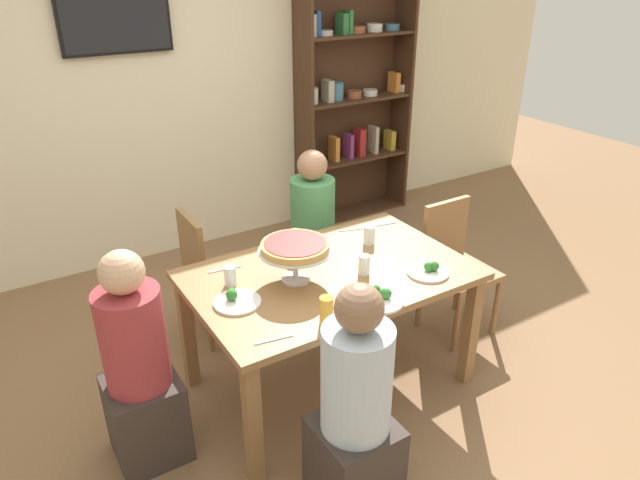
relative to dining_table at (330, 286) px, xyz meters
name	(u,v)px	position (x,y,z in m)	size (l,w,h in m)	color
ground_plane	(329,380)	(0.00, 0.00, -0.65)	(12.00, 12.00, 0.00)	#846042
rear_partition	(177,80)	(0.00, 2.20, 0.75)	(8.00, 0.12, 2.80)	beige
dining_table	(330,286)	(0.00, 0.00, 0.00)	(1.49, 0.96, 0.74)	olive
bookshelf	(352,97)	(1.54, 2.02, 0.47)	(1.13, 0.30, 2.21)	#422819
television	(115,20)	(-0.43, 2.11, 1.22)	(0.77, 0.05, 0.45)	black
diner_far_right	(313,242)	(0.37, 0.78, -0.16)	(0.34, 0.34, 1.15)	#382D28
diner_near_left	(355,418)	(-0.36, -0.76, -0.16)	(0.34, 0.34, 1.15)	#382D28
diner_head_west	(140,375)	(-1.06, 0.01, -0.16)	(0.34, 0.34, 1.15)	#382D28
chair_far_left	(211,269)	(-0.37, 0.81, -0.16)	(0.40, 0.40, 0.87)	olive
chair_head_east	(454,261)	(1.01, 0.07, -0.16)	(0.40, 0.40, 0.87)	olive
deep_dish_pizza_stand	(295,249)	(-0.20, 0.02, 0.28)	(0.38, 0.38, 0.22)	silver
salad_plate_near_diner	(236,300)	(-0.56, -0.01, 0.11)	(0.24, 0.24, 0.07)	white
salad_plate_far_diner	(379,297)	(0.05, -0.37, 0.11)	(0.25, 0.25, 0.07)	white
salad_plate_spare	(429,270)	(0.44, -0.29, 0.11)	(0.23, 0.23, 0.07)	white
beer_glass_amber_tall	(296,242)	(-0.05, 0.27, 0.17)	(0.06, 0.06, 0.15)	gold
beer_glass_amber_short	(326,311)	(-0.28, -0.40, 0.16)	(0.06, 0.06, 0.14)	gold
water_glass_clear_near	(369,235)	(0.38, 0.17, 0.15)	(0.07, 0.07, 0.11)	white
water_glass_clear_far	(364,265)	(0.14, -0.11, 0.15)	(0.06, 0.06, 0.11)	white
water_glass_clear_spare	(230,276)	(-0.51, 0.16, 0.14)	(0.06, 0.06, 0.11)	white
cutlery_fork_near	(274,339)	(-0.54, -0.38, 0.09)	(0.18, 0.02, 0.01)	silver
cutlery_knife_near	(383,224)	(0.61, 0.33, 0.09)	(0.18, 0.02, 0.01)	silver
cutlery_fork_far	(353,229)	(0.41, 0.37, 0.09)	(0.18, 0.02, 0.01)	silver
cutlery_knife_far	(225,269)	(-0.47, 0.32, 0.09)	(0.18, 0.02, 0.01)	silver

